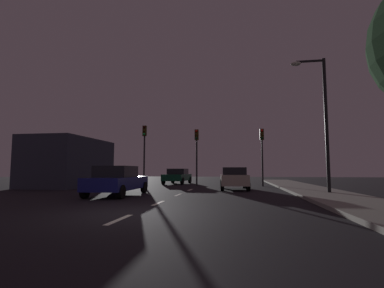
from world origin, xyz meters
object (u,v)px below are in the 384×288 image
Objects in this scene: traffic_signal_center at (197,146)px; street_lamp_right at (321,112)px; traffic_signal_right at (262,146)px; traffic_signal_left at (144,143)px; car_oncoming_far at (177,176)px; car_adjacent_lane at (117,180)px; car_stopped_ahead at (234,178)px.

street_lamp_right reaches higher than traffic_signal_center.
street_lamp_right is (2.45, -7.63, 1.13)m from traffic_signal_right.
traffic_signal_left is 4.78m from car_oncoming_far.
traffic_signal_center is 5.35m from traffic_signal_right.
traffic_signal_right is 12.76m from car_adjacent_lane.
car_stopped_ahead reaches higher than car_oncoming_far.
traffic_signal_center is 1.02× the size of car_adjacent_lane.
car_stopped_ahead is at bearing 143.04° from street_lamp_right.
traffic_signal_left reaches higher than car_oncoming_far.
car_stopped_ahead is at bearing -53.07° from car_oncoming_far.
street_lamp_right is at bearing -72.21° from traffic_signal_right.
car_adjacent_lane is at bearing -130.44° from traffic_signal_right.
traffic_signal_left is 1.11× the size of traffic_signal_right.
traffic_signal_right is at bearing -22.03° from car_oncoming_far.
traffic_signal_center is at bearing -53.38° from car_oncoming_far.
traffic_signal_left is 10.09m from car_adjacent_lane.
traffic_signal_center is 10.96m from street_lamp_right.
car_oncoming_far is at bearing 53.71° from traffic_signal_left.
street_lamp_right is at bearing -31.67° from traffic_signal_left.
traffic_signal_center reaches higher than car_stopped_ahead.
traffic_signal_right is (9.92, -0.00, -0.33)m from traffic_signal_left.
car_stopped_ahead is (3.11, -4.10, -2.55)m from traffic_signal_center.
traffic_signal_center is at bearing 127.16° from car_stopped_ahead.
car_oncoming_far is (-5.41, 7.20, -0.03)m from car_stopped_ahead.
car_stopped_ahead is 8.00m from car_adjacent_lane.
traffic_signal_right is (5.35, -0.00, -0.05)m from traffic_signal_center.
traffic_signal_right is 5.30m from car_stopped_ahead.
traffic_signal_left is at bearing -126.29° from car_oncoming_far.
traffic_signal_left is 1.09× the size of traffic_signal_center.
traffic_signal_left is 14.55m from street_lamp_right.
traffic_signal_center is at bearing -0.01° from traffic_signal_left.
car_adjacent_lane is at bearing -79.30° from traffic_signal_left.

